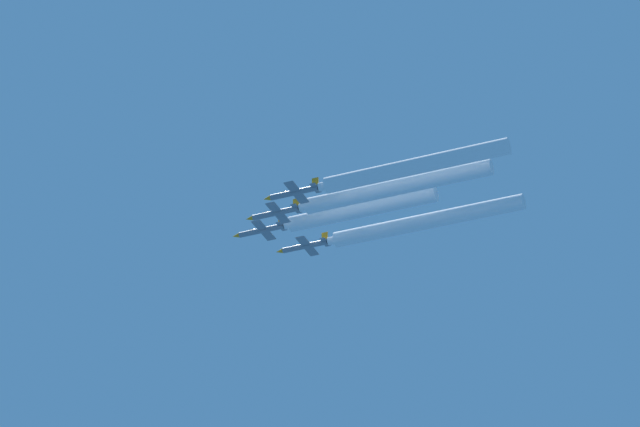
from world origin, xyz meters
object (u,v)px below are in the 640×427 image
object	(u,v)px
jet_right_wingman	(304,246)
jet_outer_left	(293,193)
jet_lead	(260,231)
jet_left_wingman	(274,213)

from	to	relation	value
jet_right_wingman	jet_outer_left	size ratio (longest dim) A/B	1.00
jet_lead	jet_outer_left	xyz separation A→B (m)	(-15.62, -14.73, -2.46)
jet_lead	jet_left_wingman	distance (m)	10.60
jet_left_wingman	jet_right_wingman	bearing A→B (deg)	-0.84
jet_lead	jet_outer_left	world-z (taller)	jet_lead
jet_left_wingman	jet_outer_left	xyz separation A→B (m)	(-7.77, -7.74, -1.07)
jet_outer_left	jet_right_wingman	bearing A→B (deg)	17.47
jet_lead	jet_right_wingman	distance (m)	11.02
jet_lead	jet_left_wingman	xyz separation A→B (m)	(-7.85, -6.98, -1.39)
jet_left_wingman	jet_outer_left	distance (m)	11.02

